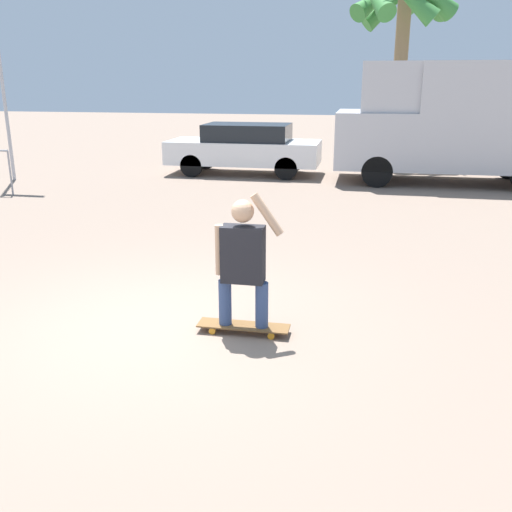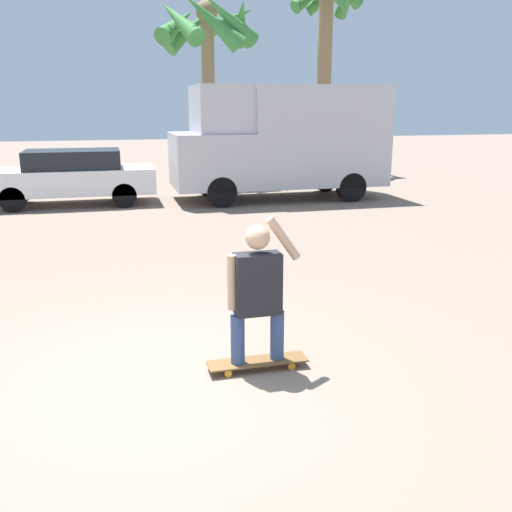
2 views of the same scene
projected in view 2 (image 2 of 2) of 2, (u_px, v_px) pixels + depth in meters
ground_plane at (164, 381)px, 5.52m from camera, size 80.00×80.00×0.00m
skateboard at (258, 362)px, 5.76m from camera, size 1.01×0.25×0.09m
person_skateboarder at (257, 287)px, 5.55m from camera, size 0.73×0.24×1.48m
camper_van at (283, 139)px, 15.85m from camera, size 5.86×2.28×3.10m
parked_car_white at (71, 176)px, 15.05m from camera, size 4.37×1.72×1.44m
palm_tree_near_van at (326, 26)px, 21.44m from camera, size 2.57×2.83×7.32m
palm_tree_center_background at (208, 33)px, 18.55m from camera, size 3.61×3.55×6.03m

